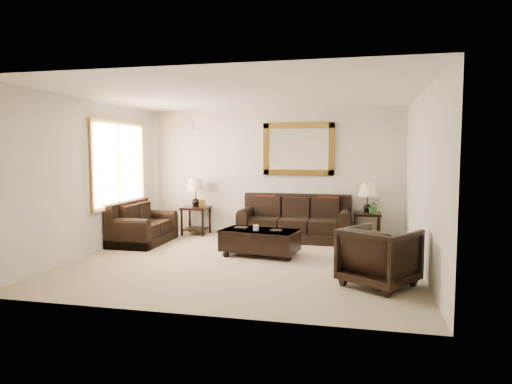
% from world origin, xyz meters
% --- Properties ---
extents(room, '(5.51, 5.01, 2.71)m').
position_xyz_m(room, '(0.00, 0.00, 1.35)').
color(room, '#9B8C6B').
rests_on(room, ground).
extents(window, '(0.07, 1.96, 1.66)m').
position_xyz_m(window, '(-2.70, 0.90, 1.55)').
color(window, white).
rests_on(window, room).
extents(mirror, '(1.50, 0.06, 1.10)m').
position_xyz_m(mirror, '(0.57, 2.47, 1.85)').
color(mirror, '#48230E').
rests_on(mirror, room).
extents(air_vent, '(0.25, 0.02, 0.18)m').
position_xyz_m(air_vent, '(-1.90, 2.48, 2.35)').
color(air_vent, '#999999').
rests_on(air_vent, room).
extents(sofa, '(2.23, 0.96, 0.91)m').
position_xyz_m(sofa, '(0.57, 2.06, 0.33)').
color(sofa, black).
rests_on(sofa, room).
extents(loveseat, '(0.87, 1.46, 0.82)m').
position_xyz_m(loveseat, '(-2.35, 1.04, 0.30)').
color(loveseat, black).
rests_on(loveseat, room).
extents(end_table_left, '(0.55, 0.55, 1.22)m').
position_xyz_m(end_table_left, '(-1.62, 2.18, 0.79)').
color(end_table_left, black).
rests_on(end_table_left, room).
extents(end_table_right, '(0.53, 0.53, 1.17)m').
position_xyz_m(end_table_right, '(2.00, 2.19, 0.76)').
color(end_table_right, black).
rests_on(end_table_right, room).
extents(coffee_table, '(1.41, 0.91, 0.56)m').
position_xyz_m(coffee_table, '(0.17, 0.51, 0.28)').
color(coffee_table, black).
rests_on(coffee_table, room).
extents(armchair, '(1.15, 1.13, 0.88)m').
position_xyz_m(armchair, '(2.11, -0.92, 0.44)').
color(armchair, black).
rests_on(armchair, floor).
extents(potted_plant, '(0.33, 0.35, 0.23)m').
position_xyz_m(potted_plant, '(2.11, 2.10, 0.69)').
color(potted_plant, '#2B6121').
rests_on(potted_plant, end_table_right).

